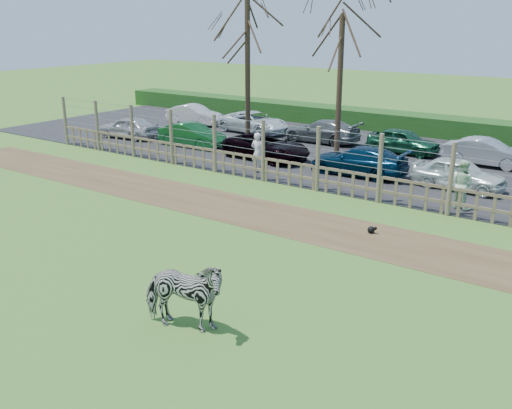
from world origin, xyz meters
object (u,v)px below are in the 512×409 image
Objects in this scene: zebra at (183,295)px; car_10 at (403,141)px; car_8 at (254,122)px; car_11 at (486,152)px; car_3 at (359,161)px; car_0 at (128,127)px; visitor_a at (258,153)px; car_7 at (194,115)px; car_2 at (267,146)px; car_4 at (459,174)px; car_9 at (322,131)px; tree_left at (247,34)px; tree_mid at (341,52)px; car_1 at (192,135)px; visitor_b at (462,184)px; crow at (372,230)px.

zebra is 0.54× the size of car_10.
car_11 is (13.05, -0.49, 0.00)m from car_8.
car_0 is at bearing -90.88° from car_3.
visitor_a is 12.52m from car_7.
car_4 is (8.82, 0.11, 0.00)m from car_2.
zebra is 19.95m from car_9.
car_7 and car_8 have the same top height.
tree_left is 1.90× the size of car_3.
car_8 is (-2.26, 3.71, -4.98)m from tree_left.
visitor_a is 0.49× the size of car_10.
car_11 is (6.29, 2.22, -4.23)m from tree_mid.
car_4 is (13.56, -0.02, 0.00)m from car_1.
zebra is 18.37m from car_1.
visitor_b is at bearing -96.96° from car_2.
tree_mid is 1.87× the size of car_7.
tree_left reaches higher than car_10.
car_1 is 14.18m from car_11.
car_4 is at bearing 84.16° from car_0.
car_8 is at bearing 158.12° from tree_mid.
visitor_a is at bearing 109.79° from car_4.
car_7 is at bearing 87.70° from car_11.
zebra is 13.07m from visitor_a.
car_10 is (13.83, 5.07, 0.00)m from car_0.
car_3 is at bearing 40.63° from car_9.
visitor_a is 8.07m from crow.
car_4 is 0.82× the size of car_8.
car_1 is at bearing 92.53° from car_4.
car_4 is (6.36, -2.22, -4.23)m from tree_mid.
car_3 is at bearing -93.50° from car_1.
tree_left reaches higher than visitor_a.
crow is 0.09× the size of car_0.
zebra reaches higher than crow.
car_1 and car_11 have the same top height.
tree_left is at bearing -2.00° from visitor_b.
car_7 is at bearing -93.36° from car_9.
car_2 and car_3 have the same top height.
tree_mid reaches higher than car_0.
tree_mid is 11.27m from crow.
car_3 is 6.75m from car_9.
visitor_b is at bearing 68.93° from crow.
tree_mid is 12.51m from car_7.
visitor_b is 0.49× the size of car_0.
tree_left is at bearing -167.47° from tree_mid.
car_8 is (4.76, 5.27, 0.00)m from car_0.
car_0 and car_11 have the same top height.
tree_left is 2.16× the size of car_11.
crow is 20.51m from car_7.
car_10 is (0.01, 4.99, 0.00)m from car_3.
car_1 is at bearing 87.85° from car_0.
car_0 and car_1 have the same top height.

